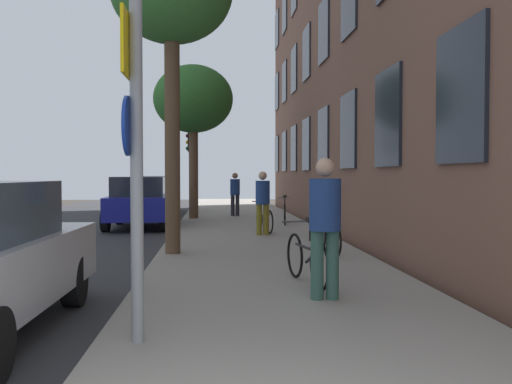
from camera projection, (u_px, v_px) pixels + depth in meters
name	position (u px, v px, depth m)	size (l,w,h in m)	color
ground_plane	(130.00, 231.00, 16.95)	(41.80, 41.80, 0.00)	#332D28
road_asphalt	(59.00, 231.00, 16.79)	(7.00, 38.00, 0.01)	#2D2D30
sidewalk	(245.00, 228.00, 17.20)	(4.20, 38.00, 0.12)	gray
sign_post	(134.00, 142.00, 5.23)	(0.15, 0.60, 3.32)	gray
traffic_light	(192.00, 157.00, 23.13)	(0.43, 0.24, 3.37)	black
tree_far	(193.00, 100.00, 20.08)	(2.86, 2.86, 5.51)	brown
bicycle_0	(307.00, 258.00, 8.06)	(0.48, 1.70, 0.97)	black
bicycle_1	(329.00, 236.00, 11.15)	(0.42, 1.68, 0.92)	black
bicycle_2	(264.00, 219.00, 15.44)	(0.47, 1.71, 0.92)	black
bicycle_3	(285.00, 213.00, 17.81)	(0.42, 1.65, 0.93)	black
pedestrian_0	(325.00, 219.00, 7.07)	(0.57, 0.57, 1.79)	#33594C
pedestrian_1	(263.00, 199.00, 14.61)	(0.49, 0.49, 1.66)	olive
pedestrian_2	(235.00, 191.00, 21.28)	(0.45, 0.45, 1.65)	#26262D
car_1	(140.00, 202.00, 17.72)	(2.03, 3.98, 1.62)	navy
car_2	(153.00, 194.00, 24.18)	(1.91, 4.55, 1.62)	black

